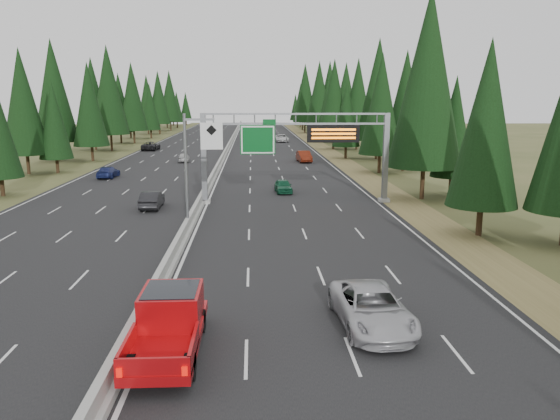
{
  "coord_description": "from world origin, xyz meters",
  "views": [
    {
      "loc": [
        4.54,
        -12.23,
        8.95
      ],
      "look_at": [
        6.17,
        20.0,
        2.44
      ],
      "focal_mm": 35.0,
      "sensor_mm": 36.0,
      "label": 1
    }
  ],
  "objects": [
    {
      "name": "shoulder_right",
      "position": [
        17.8,
        80.0,
        0.03
      ],
      "size": [
        3.6,
        260.0,
        0.06
      ],
      "primitive_type": "cube",
      "color": "olive",
      "rests_on": "ground"
    },
    {
      "name": "car_ahead_white",
      "position": [
        10.88,
        106.3,
        0.89
      ],
      "size": [
        2.86,
        5.92,
        1.63
      ],
      "primitive_type": "imported",
      "rotation": [
        0.0,
        0.0,
        0.03
      ],
      "color": "silver",
      "rests_on": "road"
    },
    {
      "name": "car_ahead_dkred",
      "position": [
        12.05,
        67.05,
        0.89
      ],
      "size": [
        2.1,
        5.04,
        1.62
      ],
      "primitive_type": "imported",
      "rotation": [
        0.0,
        0.0,
        0.08
      ],
      "color": "#601C0D",
      "rests_on": "road"
    },
    {
      "name": "shoulder_left",
      "position": [
        -17.8,
        80.0,
        0.03
      ],
      "size": [
        3.6,
        260.0,
        0.06
      ],
      "primitive_type": "cube",
      "color": "#404A22",
      "rests_on": "ground"
    },
    {
      "name": "road",
      "position": [
        0.0,
        80.0,
        0.04
      ],
      "size": [
        32.0,
        260.0,
        0.08
      ],
      "primitive_type": "cube",
      "color": "black",
      "rests_on": "ground"
    },
    {
      "name": "car_ahead_dkgrey",
      "position": [
        7.25,
        88.4,
        0.79
      ],
      "size": [
        2.11,
        4.93,
        1.42
      ],
      "primitive_type": "imported",
      "rotation": [
        0.0,
        0.0,
        0.03
      ],
      "color": "black",
      "rests_on": "road"
    },
    {
      "name": "silver_minivan",
      "position": [
        9.21,
        8.0,
        0.86
      ],
      "size": [
        2.92,
        5.79,
        1.57
      ],
      "primitive_type": "imported",
      "rotation": [
        0.0,
        0.0,
        0.06
      ],
      "color": "#B0B0B5",
      "rests_on": "road"
    },
    {
      "name": "median_barrier",
      "position": [
        0.0,
        80.0,
        0.41
      ],
      "size": [
        0.7,
        260.0,
        0.85
      ],
      "color": "gray",
      "rests_on": "road"
    },
    {
      "name": "car_onc_far",
      "position": [
        -13.81,
        87.6,
        0.85
      ],
      "size": [
        2.83,
        5.69,
        1.55
      ],
      "primitive_type": "imported",
      "rotation": [
        0.0,
        0.0,
        3.1
      ],
      "color": "black",
      "rests_on": "road"
    },
    {
      "name": "car_onc_near",
      "position": [
        -3.9,
        33.02,
        0.8
      ],
      "size": [
        1.56,
        4.36,
        1.43
      ],
      "primitive_type": "imported",
      "rotation": [
        0.0,
        0.0,
        3.15
      ],
      "color": "black",
      "rests_on": "road"
    },
    {
      "name": "car_onc_blue",
      "position": [
        -12.28,
        51.72,
        0.74
      ],
      "size": [
        1.99,
        4.6,
        1.32
      ],
      "primitive_type": "imported",
      "rotation": [
        0.0,
        0.0,
        3.11
      ],
      "color": "navy",
      "rests_on": "road"
    },
    {
      "name": "sign_gantry",
      "position": [
        8.92,
        34.88,
        5.27
      ],
      "size": [
        16.75,
        0.98,
        7.8
      ],
      "color": "slate",
      "rests_on": "road"
    },
    {
      "name": "tree_row_left",
      "position": [
        -21.91,
        70.92,
        8.97
      ],
      "size": [
        11.59,
        239.04,
        18.56
      ],
      "color": "black",
      "rests_on": "ground"
    },
    {
      "name": "car_onc_white",
      "position": [
        -5.49,
        68.08,
        0.75
      ],
      "size": [
        1.9,
        4.06,
        1.34
      ],
      "primitive_type": "imported",
      "rotation": [
        0.0,
        0.0,
        3.22
      ],
      "color": "#B8B8B8",
      "rests_on": "road"
    },
    {
      "name": "hov_sign_pole",
      "position": [
        0.58,
        24.97,
        4.72
      ],
      "size": [
        2.8,
        0.5,
        8.0
      ],
      "color": "slate",
      "rests_on": "road"
    },
    {
      "name": "tree_row_right",
      "position": [
        21.76,
        71.33,
        9.26
      ],
      "size": [
        11.47,
        239.74,
        18.78
      ],
      "color": "black",
      "rests_on": "ground"
    },
    {
      "name": "car_ahead_green",
      "position": [
        7.51,
        40.38,
        0.72
      ],
      "size": [
        1.75,
        3.86,
        1.29
      ],
      "primitive_type": "imported",
      "rotation": [
        0.0,
        0.0,
        0.06
      ],
      "color": "#125032",
      "rests_on": "road"
    },
    {
      "name": "red_pickup",
      "position": [
        1.5,
        6.51,
        1.22
      ],
      "size": [
        2.26,
        6.33,
        2.06
      ],
      "color": "black",
      "rests_on": "road"
    },
    {
      "name": "car_ahead_far",
      "position": [
        3.41,
        116.53,
        0.89
      ],
      "size": [
        2.21,
        4.85,
        1.61
      ],
      "primitive_type": "imported",
      "rotation": [
        0.0,
        0.0,
        -0.07
      ],
      "color": "black",
      "rests_on": "road"
    }
  ]
}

